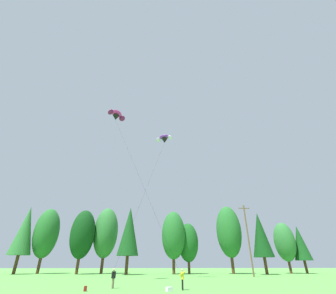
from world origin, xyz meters
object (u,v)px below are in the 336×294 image
at_px(parafoil_kite_high_purple, 164,139).
at_px(kite_flyer_near, 114,277).
at_px(backpack, 85,289).
at_px(parafoil_kite_mid_magenta, 116,115).
at_px(picnic_cooler, 169,289).
at_px(utility_pole, 248,237).
at_px(kite_flyer_mid, 182,277).

bearing_deg(parafoil_kite_high_purple, kite_flyer_near, -111.63).
bearing_deg(backpack, parafoil_kite_mid_magenta, -1.52).
bearing_deg(parafoil_kite_mid_magenta, picnic_cooler, -51.25).
bearing_deg(picnic_cooler, parafoil_kite_high_purple, 57.66).
distance_m(utility_pole, picnic_cooler, 28.21).
relative_size(parafoil_kite_mid_magenta, picnic_cooler, 47.41).
relative_size(utility_pole, kite_flyer_mid, 7.37).
xyz_separation_m(kite_flyer_mid, picnic_cooler, (-1.26, -1.01, -0.83)).
height_order(backpack, picnic_cooler, backpack).
bearing_deg(parafoil_kite_mid_magenta, parafoil_kite_high_purple, 30.25).
relative_size(utility_pole, backpack, 31.15).
xyz_separation_m(utility_pole, kite_flyer_mid, (-14.72, -21.35, -5.51)).
bearing_deg(kite_flyer_near, utility_pole, 42.58).
xyz_separation_m(kite_flyer_mid, backpack, (-8.44, -0.49, -0.80)).
xyz_separation_m(backpack, picnic_cooler, (7.18, -0.52, -0.03)).
relative_size(utility_pole, parafoil_kite_high_purple, 0.54).
distance_m(parafoil_kite_high_purple, parafoil_kite_mid_magenta, 10.12).
bearing_deg(parafoil_kite_high_purple, kite_flyer_mid, -84.82).
bearing_deg(backpack, kite_flyer_near, -49.42).
xyz_separation_m(kite_flyer_near, picnic_cooler, (5.25, -2.86, -0.82)).
height_order(parafoil_kite_mid_magenta, backpack, parafoil_kite_mid_magenta).
bearing_deg(picnic_cooler, kite_flyer_near, 118.79).
xyz_separation_m(parafoil_kite_high_purple, parafoil_kite_mid_magenta, (-8.62, -5.03, 1.68)).
bearing_deg(parafoil_kite_high_purple, picnic_cooler, -89.68).
bearing_deg(backpack, parafoil_kite_high_purple, -34.72).
distance_m(kite_flyer_mid, picnic_cooler, 1.82).
bearing_deg(kite_flyer_mid, backpack, -176.64).
bearing_deg(kite_flyer_near, picnic_cooler, -28.56).
distance_m(parafoil_kite_high_purple, backpack, 28.91).
relative_size(parafoil_kite_mid_magenta, backpack, 61.63).
xyz_separation_m(parafoil_kite_high_purple, backpack, (-7.09, -15.36, -23.44)).
bearing_deg(backpack, picnic_cooler, -104.07).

